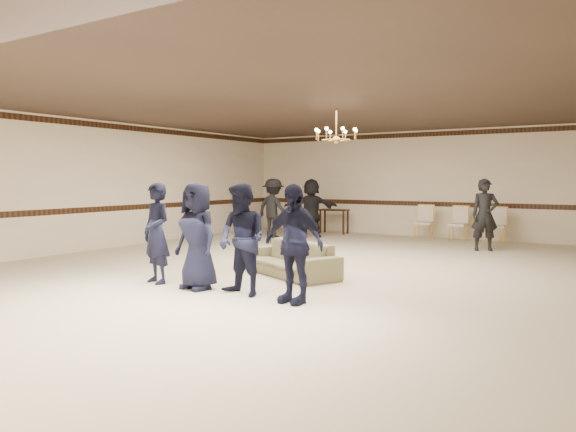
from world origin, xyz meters
name	(u,v)px	position (x,y,z in m)	size (l,w,h in m)	color
room	(312,187)	(0.00, 0.00, 1.60)	(12.01, 14.01, 3.21)	#BEB192
chair_rail	(427,204)	(0.00, 6.99, 1.00)	(12.00, 0.02, 0.14)	#371D10
crown_molding	(428,134)	(0.00, 6.99, 3.08)	(12.00, 0.02, 0.14)	#371D10
chandelier	(336,124)	(0.00, 1.00, 2.88)	(0.94, 0.94, 0.89)	#BA873B
boy_a	(157,233)	(-1.56, -2.52, 0.85)	(0.62, 0.41, 1.69)	black
boy_b	(197,236)	(-0.66, -2.52, 0.85)	(0.83, 0.54, 1.69)	black
boy_c	(242,240)	(0.24, -2.52, 0.85)	(0.82, 0.64, 1.69)	black
boy_d	(293,244)	(1.14, -2.52, 0.85)	(0.99, 0.41, 1.69)	black
settee	(290,258)	(-0.06, -0.70, 0.31)	(2.12, 0.83, 0.62)	#706C4B
adult_left	(273,208)	(-3.82, 4.37, 0.88)	(1.13, 0.65, 1.76)	black
adult_mid	(311,208)	(-2.92, 5.07, 0.88)	(1.63, 0.52, 1.76)	black
adult_right	(485,215)	(2.18, 4.67, 0.88)	(0.64, 0.42, 1.76)	black
banquet_chair_left	(423,223)	(0.14, 6.22, 0.49)	(0.48, 0.48, 0.98)	beige
banquet_chair_mid	(459,224)	(1.14, 6.22, 0.49)	(0.48, 0.48, 0.98)	beige
banquet_chair_right	(496,226)	(2.14, 6.22, 0.49)	(0.48, 0.48, 0.98)	beige
console_table	(334,221)	(-2.86, 6.42, 0.39)	(0.93, 0.39, 0.78)	black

